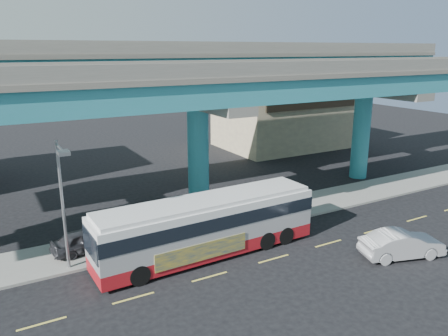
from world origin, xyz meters
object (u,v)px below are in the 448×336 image
stop_sign (256,200)px  street_lamp (63,189)px  transit_bus (207,224)px  sedan (402,244)px  parked_car (86,240)px

stop_sign → street_lamp: bearing=161.6°
transit_bus → street_lamp: (-7.18, 1.43, 2.80)m
sedan → parked_car: bearing=75.9°
transit_bus → street_lamp: 7.84m
parked_car → street_lamp: size_ratio=0.59×
transit_bus → parked_car: 6.94m
transit_bus → stop_sign: transit_bus is taller
parked_car → street_lamp: 4.51m
parked_car → stop_sign: (10.55, -1.34, 0.95)m
sedan → street_lamp: size_ratio=0.72×
transit_bus → sedan: transit_bus is taller
parked_car → street_lamp: (-1.26, -2.05, 3.81)m
street_lamp → stop_sign: street_lamp is taller
sedan → street_lamp: (-16.38, 7.05, 3.85)m
transit_bus → parked_car: bearing=147.8°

